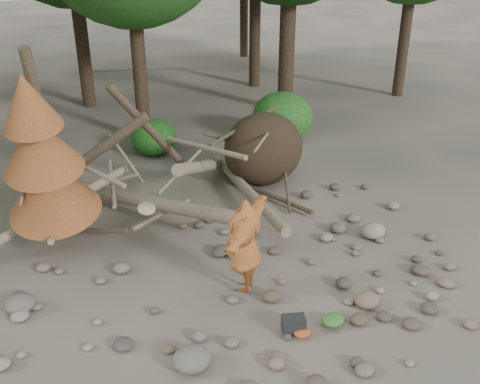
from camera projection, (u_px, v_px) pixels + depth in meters
ground at (265, 291)px, 10.17m from camera, size 120.00×120.00×0.00m
deadfall_pile at (246, 155)px, 14.00m from camera, size 8.55×5.24×3.30m
dead_conifer at (43, 160)px, 10.54m from camera, size 2.06×2.16×4.35m
bush_mid at (154, 137)px, 16.43m from camera, size 1.40×1.40×1.12m
bush_right at (282, 116)px, 17.57m from camera, size 2.00×2.00×1.60m
frisbee_thrower at (244, 246)px, 9.71m from camera, size 3.12×2.04×2.45m
backpack at (293, 327)px, 9.03m from camera, size 0.46×0.39×0.26m
cloth_green at (332, 322)px, 9.22m from camera, size 0.41×0.35×0.16m
cloth_orange at (302, 335)px, 8.96m from camera, size 0.30×0.25×0.11m
boulder_front_left at (192, 359)px, 8.26m from camera, size 0.61×0.55×0.37m
boulder_front_right at (367, 300)px, 9.69m from camera, size 0.47×0.43×0.28m
boulder_mid_right at (373, 231)px, 11.94m from camera, size 0.57×0.51×0.34m
boulder_mid_left at (20, 304)px, 9.55m from camera, size 0.53×0.48×0.32m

